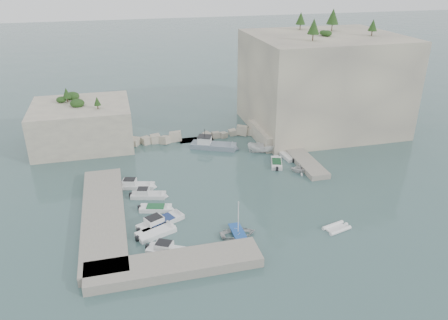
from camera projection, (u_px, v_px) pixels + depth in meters
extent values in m
plane|color=#3F5E5E|center=(235.00, 199.00, 58.17)|extent=(400.00, 400.00, 0.00)
cube|color=beige|center=(322.00, 82.00, 80.08)|extent=(26.00, 22.00, 17.00)
cube|color=beige|center=(279.00, 134.00, 76.44)|extent=(8.00, 10.00, 2.50)
cube|color=beige|center=(82.00, 124.00, 74.17)|extent=(16.00, 14.00, 7.00)
cube|color=#9E9689|center=(104.00, 216.00, 53.20)|extent=(5.00, 24.00, 1.10)
cube|color=#9E9689|center=(175.00, 265.00, 44.67)|extent=(18.00, 4.00, 1.10)
cube|color=#9E9689|center=(299.00, 156.00, 69.86)|extent=(3.00, 16.00, 0.80)
cube|color=beige|center=(196.00, 136.00, 77.01)|extent=(28.00, 3.00, 1.40)
imported|color=silver|center=(238.00, 236.00, 50.37)|extent=(4.17, 2.99, 0.86)
imported|color=silver|center=(300.00, 172.00, 65.39)|extent=(3.61, 3.33, 1.59)
imported|color=white|center=(263.00, 152.00, 72.09)|extent=(5.49, 3.22, 1.99)
cylinder|color=white|center=(238.00, 217.00, 49.31)|extent=(0.10, 0.10, 4.20)
cone|color=#1E4219|center=(314.00, 26.00, 70.05)|extent=(1.96, 1.96, 2.45)
cone|color=#1E4219|center=(333.00, 16.00, 79.65)|extent=(2.24, 2.24, 2.80)
cone|color=#1E4219|center=(373.00, 25.00, 74.72)|extent=(1.57, 1.57, 1.96)
cone|color=#1E4219|center=(301.00, 18.00, 81.37)|extent=(1.79, 1.79, 2.24)
cone|color=#1E4219|center=(66.00, 93.00, 73.33)|extent=(1.40, 1.40, 1.75)
cone|color=#1E4219|center=(97.00, 101.00, 70.20)|extent=(1.12, 1.12, 1.40)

